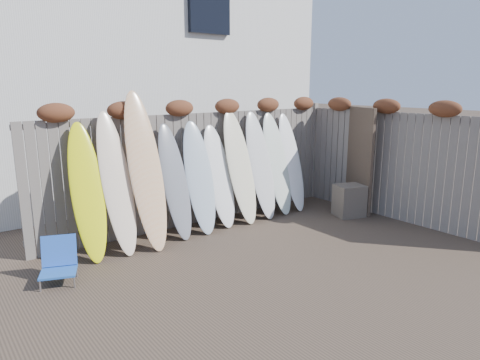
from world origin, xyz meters
TOP-DOWN VIEW (x-y plane):
  - ground at (0.00, 0.00)m, footprint 80.00×80.00m
  - back_fence at (0.06, 2.39)m, footprint 6.05×0.28m
  - right_fence at (2.99, 0.25)m, footprint 0.28×4.40m
  - house at (0.50, 6.50)m, footprint 8.50×5.50m
  - beach_chair at (-2.78, 1.42)m, footprint 0.57×0.59m
  - wooden_crate at (2.46, 0.93)m, footprint 0.64×0.58m
  - lattice_panel at (2.94, 1.27)m, footprint 0.58×1.30m
  - surfboard_0 at (-2.18, 1.95)m, footprint 0.52×0.74m
  - surfboard_1 at (-1.74, 1.95)m, footprint 0.48×0.76m
  - surfboard_2 at (-1.30, 1.89)m, footprint 0.55×0.86m
  - surfboard_3 at (-0.75, 1.97)m, footprint 0.48×0.69m
  - surfboard_4 at (-0.28, 1.97)m, footprint 0.56×0.72m
  - surfboard_5 at (0.17, 2.02)m, footprint 0.52×0.66m
  - surfboard_6 at (0.61, 1.99)m, footprint 0.57×0.75m
  - surfboard_7 at (1.10, 1.99)m, footprint 0.52×0.72m
  - surfboard_8 at (1.54, 2.00)m, footprint 0.54×0.71m
  - surfboard_9 at (1.93, 2.00)m, footprint 0.48×0.70m

SIDE VIEW (x-z plane):
  - ground at x=0.00m, z-range 0.00..0.00m
  - beach_chair at x=-2.78m, z-range -0.02..0.55m
  - wooden_crate at x=2.46m, z-range 0.00..0.61m
  - surfboard_5 at x=0.17m, z-range 0.00..1.80m
  - surfboard_3 at x=-0.75m, z-range 0.00..1.88m
  - surfboard_4 at x=-0.28m, z-range 0.00..1.89m
  - surfboard_9 at x=1.93m, z-range 0.00..1.93m
  - surfboard_8 at x=1.54m, z-range 0.00..1.96m
  - surfboard_0 at x=-2.18m, z-range 0.00..1.98m
  - surfboard_7 at x=1.10m, z-range 0.00..2.00m
  - surfboard_6 at x=0.61m, z-range 0.00..2.05m
  - lattice_panel at x=2.94m, z-range 0.00..2.07m
  - surfboard_1 at x=-1.74m, z-range 0.00..2.12m
  - right_fence at x=2.99m, z-range 0.02..2.26m
  - back_fence at x=0.06m, z-range 0.06..2.30m
  - surfboard_2 at x=-1.30m, z-range 0.00..2.42m
  - house at x=0.50m, z-range 0.04..6.36m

